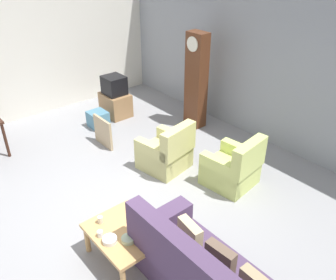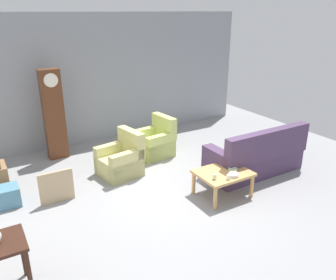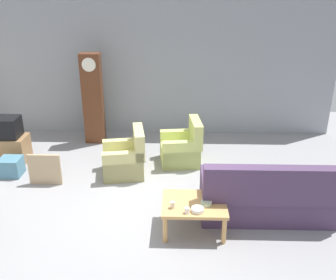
{
  "view_description": "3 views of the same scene",
  "coord_description": "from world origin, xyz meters",
  "px_view_note": "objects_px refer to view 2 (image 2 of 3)",
  "views": [
    {
      "loc": [
        3.7,
        -2.14,
        3.71
      ],
      "look_at": [
        -0.16,
        1.12,
        0.78
      ],
      "focal_mm": 38.0,
      "sensor_mm": 36.0,
      "label": 1
    },
    {
      "loc": [
        -2.92,
        -4.74,
        3.23
      ],
      "look_at": [
        0.2,
        0.5,
        0.91
      ],
      "focal_mm": 36.5,
      "sensor_mm": 36.0,
      "label": 2
    },
    {
      "loc": [
        0.58,
        -5.36,
        3.59
      ],
      "look_at": [
        0.39,
        0.84,
        0.93
      ],
      "focal_mm": 41.29,
      "sensor_mm": 36.0,
      "label": 3
    }
  ],
  "objects_px": {
    "armchair_olive_far": "(155,143)",
    "framed_picture_leaning": "(57,187)",
    "coffee_table_wood": "(223,175)",
    "bowl_white_stacked": "(234,175)",
    "cup_white_porcelain": "(229,177)",
    "bowl_shallow_green": "(233,169)",
    "couch_floral": "(256,157)",
    "storage_box_blue": "(7,196)",
    "armchair_olive_near": "(121,161)",
    "cup_blue_rimmed": "(224,163)",
    "grandfather_clock": "(54,115)",
    "cup_cream_tall": "(215,177)"
  },
  "relations": [
    {
      "from": "grandfather_clock",
      "to": "armchair_olive_near",
      "type": "bearing_deg",
      "value": -60.22
    },
    {
      "from": "couch_floral",
      "to": "cup_blue_rimmed",
      "type": "distance_m",
      "value": 1.02
    },
    {
      "from": "framed_picture_leaning",
      "to": "storage_box_blue",
      "type": "distance_m",
      "value": 0.86
    },
    {
      "from": "armchair_olive_far",
      "to": "coffee_table_wood",
      "type": "relative_size",
      "value": 0.96
    },
    {
      "from": "coffee_table_wood",
      "to": "bowl_white_stacked",
      "type": "distance_m",
      "value": 0.26
    },
    {
      "from": "couch_floral",
      "to": "coffee_table_wood",
      "type": "distance_m",
      "value": 1.23
    },
    {
      "from": "armchair_olive_far",
      "to": "bowl_white_stacked",
      "type": "height_order",
      "value": "armchair_olive_far"
    },
    {
      "from": "framed_picture_leaning",
      "to": "cup_cream_tall",
      "type": "height_order",
      "value": "framed_picture_leaning"
    },
    {
      "from": "cup_cream_tall",
      "to": "grandfather_clock",
      "type": "bearing_deg",
      "value": 117.98
    },
    {
      "from": "armchair_olive_near",
      "to": "cup_white_porcelain",
      "type": "distance_m",
      "value": 2.35
    },
    {
      "from": "cup_white_porcelain",
      "to": "cup_cream_tall",
      "type": "xyz_separation_m",
      "value": [
        -0.21,
        0.13,
        0.01
      ]
    },
    {
      "from": "couch_floral",
      "to": "cup_cream_tall",
      "type": "relative_size",
      "value": 21.34
    },
    {
      "from": "cup_blue_rimmed",
      "to": "bowl_white_stacked",
      "type": "xyz_separation_m",
      "value": [
        -0.14,
        -0.45,
        -0.01
      ]
    },
    {
      "from": "cup_white_porcelain",
      "to": "couch_floral",
      "type": "bearing_deg",
      "value": 26.36
    },
    {
      "from": "cup_cream_tall",
      "to": "storage_box_blue",
      "type": "bearing_deg",
      "value": 150.47
    },
    {
      "from": "bowl_shallow_green",
      "to": "framed_picture_leaning",
      "type": "bearing_deg",
      "value": 154.6
    },
    {
      "from": "grandfather_clock",
      "to": "framed_picture_leaning",
      "type": "relative_size",
      "value": 3.42
    },
    {
      "from": "coffee_table_wood",
      "to": "grandfather_clock",
      "type": "xyz_separation_m",
      "value": [
        -2.18,
        3.35,
        0.63
      ]
    },
    {
      "from": "framed_picture_leaning",
      "to": "cup_blue_rimmed",
      "type": "distance_m",
      "value": 3.09
    },
    {
      "from": "armchair_olive_near",
      "to": "coffee_table_wood",
      "type": "height_order",
      "value": "armchair_olive_near"
    },
    {
      "from": "cup_blue_rimmed",
      "to": "bowl_shallow_green",
      "type": "relative_size",
      "value": 0.49
    },
    {
      "from": "coffee_table_wood",
      "to": "cup_white_porcelain",
      "type": "bearing_deg",
      "value": -112.18
    },
    {
      "from": "cup_cream_tall",
      "to": "bowl_white_stacked",
      "type": "bearing_deg",
      "value": -13.31
    },
    {
      "from": "cup_white_porcelain",
      "to": "bowl_shallow_green",
      "type": "xyz_separation_m",
      "value": [
        0.29,
        0.22,
        -0.01
      ]
    },
    {
      "from": "cup_white_porcelain",
      "to": "bowl_white_stacked",
      "type": "xyz_separation_m",
      "value": [
        0.15,
        0.04,
        -0.01
      ]
    },
    {
      "from": "coffee_table_wood",
      "to": "framed_picture_leaning",
      "type": "relative_size",
      "value": 1.6
    },
    {
      "from": "storage_box_blue",
      "to": "grandfather_clock",
      "type": "bearing_deg",
      "value": 52.69
    },
    {
      "from": "couch_floral",
      "to": "bowl_shallow_green",
      "type": "bearing_deg",
      "value": -157.28
    },
    {
      "from": "bowl_white_stacked",
      "to": "storage_box_blue",
      "type": "bearing_deg",
      "value": 151.96
    },
    {
      "from": "grandfather_clock",
      "to": "storage_box_blue",
      "type": "xyz_separation_m",
      "value": [
        -1.3,
        -1.71,
        -0.86
      ]
    },
    {
      "from": "coffee_table_wood",
      "to": "bowl_shallow_green",
      "type": "distance_m",
      "value": 0.21
    },
    {
      "from": "framed_picture_leaning",
      "to": "storage_box_blue",
      "type": "relative_size",
      "value": 1.5
    },
    {
      "from": "cup_cream_tall",
      "to": "bowl_shallow_green",
      "type": "height_order",
      "value": "cup_cream_tall"
    },
    {
      "from": "armchair_olive_far",
      "to": "coffee_table_wood",
      "type": "bearing_deg",
      "value": -85.78
    },
    {
      "from": "armchair_olive_near",
      "to": "cup_white_porcelain",
      "type": "relative_size",
      "value": 10.7
    },
    {
      "from": "armchair_olive_far",
      "to": "framed_picture_leaning",
      "type": "height_order",
      "value": "armchair_olive_far"
    },
    {
      "from": "framed_picture_leaning",
      "to": "couch_floral",
      "type": "bearing_deg",
      "value": -13.7
    },
    {
      "from": "cup_blue_rimmed",
      "to": "bowl_white_stacked",
      "type": "distance_m",
      "value": 0.47
    },
    {
      "from": "storage_box_blue",
      "to": "cup_blue_rimmed",
      "type": "height_order",
      "value": "cup_blue_rimmed"
    },
    {
      "from": "grandfather_clock",
      "to": "cup_white_porcelain",
      "type": "distance_m",
      "value": 4.2
    },
    {
      "from": "armchair_olive_far",
      "to": "cup_cream_tall",
      "type": "relative_size",
      "value": 9.34
    },
    {
      "from": "coffee_table_wood",
      "to": "bowl_white_stacked",
      "type": "relative_size",
      "value": 5.31
    },
    {
      "from": "armchair_olive_near",
      "to": "cup_white_porcelain",
      "type": "xyz_separation_m",
      "value": [
        1.15,
        -2.03,
        0.21
      ]
    },
    {
      "from": "armchair_olive_far",
      "to": "bowl_white_stacked",
      "type": "distance_m",
      "value": 2.54
    },
    {
      "from": "cup_white_porcelain",
      "to": "cup_blue_rimmed",
      "type": "xyz_separation_m",
      "value": [
        0.29,
        0.49,
        -0.0
      ]
    },
    {
      "from": "bowl_white_stacked",
      "to": "armchair_olive_far",
      "type": "bearing_deg",
      "value": 94.69
    },
    {
      "from": "armchair_olive_far",
      "to": "cup_white_porcelain",
      "type": "xyz_separation_m",
      "value": [
        0.06,
        -2.57,
        0.21
      ]
    },
    {
      "from": "storage_box_blue",
      "to": "bowl_white_stacked",
      "type": "xyz_separation_m",
      "value": [
        3.52,
        -1.88,
        0.32
      ]
    },
    {
      "from": "couch_floral",
      "to": "armchair_olive_near",
      "type": "bearing_deg",
      "value": 150.33
    },
    {
      "from": "cup_white_porcelain",
      "to": "bowl_shallow_green",
      "type": "distance_m",
      "value": 0.36
    }
  ]
}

